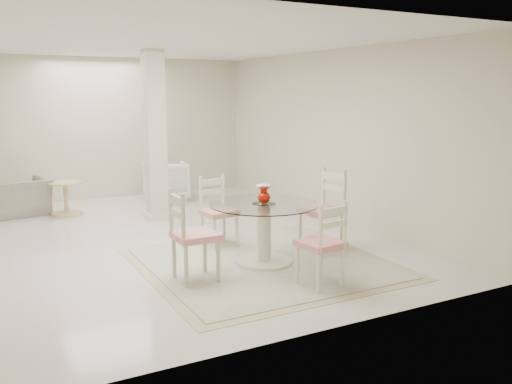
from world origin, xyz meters
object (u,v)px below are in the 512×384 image
column (155,136)px  armchair_white (166,181)px  red_vase (264,194)px  dining_table (264,233)px  dining_chair_east (326,203)px  side_table (66,200)px  dining_chair_north (217,206)px  recliner_taupe (19,197)px  dining_chair_west (189,229)px  dining_chair_south (325,238)px

column → armchair_white: 1.84m
column → red_vase: column is taller
dining_table → dining_chair_east: size_ratio=1.10×
red_vase → dining_chair_east: 1.05m
side_table → dining_chair_north: bearing=-62.7°
dining_chair_north → armchair_white: size_ratio=1.29×
red_vase → recliner_taupe: (-2.36, 4.25, -0.54)m
recliner_taupe → dining_table: bearing=110.2°
dining_chair_west → red_vase: bearing=-81.2°
column → side_table: size_ratio=4.81×
dining_chair_east → dining_chair_west: bearing=-89.1°
dining_chair_south → recliner_taupe: size_ratio=1.07×
armchair_white → dining_chair_east: bearing=110.4°
dining_chair_north → dining_chair_south: bearing=-85.6°
armchair_white → side_table: armchair_white is taller
column → dining_chair_east: (1.39, -2.75, -0.73)m
dining_chair_east → recliner_taupe: (-3.37, 4.07, -0.30)m
dining_table → dining_chair_north: 1.03m
red_vase → armchair_white: size_ratio=0.29×
armchair_white → red_vase: bearing=96.7°
dining_table → red_vase: bearing=84.3°
red_vase → column: bearing=97.5°
column → recliner_taupe: 2.59m
red_vase → dining_chair_south: bearing=-80.3°
red_vase → dining_chair_east: bearing=9.7°
dining_chair_north → recliner_taupe: dining_chair_north is taller
dining_chair_west → side_table: bearing=8.5°
dining_chair_south → side_table: 5.23m
red_vase → dining_chair_south: size_ratio=0.23×
dining_chair_north → dining_chair_south: size_ratio=1.01×
dining_chair_east → dining_chair_north: dining_chair_east is taller
column → red_vase: (0.38, -2.93, -0.50)m
dining_table → armchair_white: size_ratio=1.60×
dining_table → dining_chair_north: bearing=99.6°
dining_table → dining_chair_east: (1.01, 0.18, 0.24)m
column → dining_chair_west: 3.25m
dining_chair_west → armchair_white: 4.69m
dining_chair_north → recliner_taupe: bearing=118.8°
red_vase → dining_chair_east: size_ratio=0.20×
dining_chair_east → dining_chair_south: bearing=-44.1°
dining_chair_east → armchair_white: size_ratio=1.46×
side_table → armchair_white: bearing=13.5°
dining_chair_south → dining_table: bearing=-87.7°
dining_chair_south → column: bearing=-89.4°
column → dining_chair_south: (0.56, -3.93, -0.81)m
side_table → dining_chair_east: bearing=-54.3°
dining_chair_west → dining_chair_north: bearing=-36.3°
dining_table → dining_chair_south: size_ratio=1.25×
dining_chair_north → side_table: size_ratio=1.85×
dining_chair_east → red_vase: bearing=-89.0°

